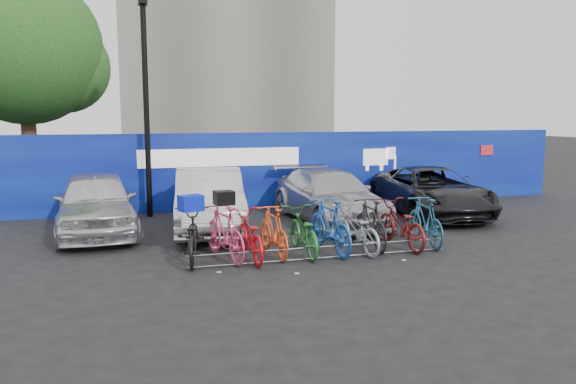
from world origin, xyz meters
name	(u,v)px	position (x,y,z in m)	size (l,w,h in m)	color
ground	(313,253)	(0.00, 0.00, 0.00)	(100.00, 100.00, 0.00)	black
hoarding	(252,171)	(0.01, 6.00, 1.20)	(22.00, 0.18, 2.40)	#0B097C
tree	(31,52)	(-6.77, 10.06, 5.07)	(5.40, 5.20, 7.80)	#382314
lamppost	(146,104)	(-3.20, 5.40, 3.27)	(0.25, 0.50, 6.11)	black
bike_rack	(322,252)	(0.00, -0.60, 0.16)	(5.60, 0.03, 0.30)	#595B60
car_0	(96,203)	(-4.58, 3.38, 0.79)	(1.86, 4.63, 1.58)	silver
car_1	(209,200)	(-1.80, 3.07, 0.78)	(1.65, 4.74, 1.56)	silver
car_2	(329,196)	(1.57, 3.23, 0.72)	(2.01, 4.95, 1.44)	#AEADB2
car_3	(431,191)	(4.86, 3.42, 0.70)	(2.33, 5.06, 1.41)	black
bike_0	(192,236)	(-2.60, 0.04, 0.52)	(0.70, 2.00, 1.05)	black
bike_1	(225,232)	(-1.93, -0.01, 0.58)	(0.54, 1.92, 1.16)	#E44A7E
bike_2	(249,235)	(-1.43, -0.13, 0.51)	(0.67, 1.92, 1.01)	red
bike_3	(274,231)	(-0.89, -0.01, 0.54)	(0.50, 1.78, 1.07)	#FF5A20
bike_4	(303,232)	(-0.25, -0.05, 0.50)	(0.67, 1.91, 1.00)	#217029
bike_5	(330,226)	(0.34, -0.09, 0.60)	(0.56, 2.00, 1.20)	blue
bike_6	(356,229)	(0.93, -0.13, 0.50)	(0.66, 1.89, 0.99)	#93959A
bike_7	(371,224)	(1.37, 0.05, 0.56)	(0.53, 1.87, 1.12)	black
bike_8	(401,224)	(2.06, -0.04, 0.53)	(0.70, 2.02, 1.06)	maroon
bike_9	(425,221)	(2.71, 0.01, 0.56)	(0.52, 1.86, 1.12)	#1F5775
cargo_crate	(191,203)	(-2.60, 0.04, 1.21)	(0.45, 0.34, 0.32)	#091ED2
cargo_topcase	(224,198)	(-1.93, -0.01, 1.30)	(0.38, 0.34, 0.28)	black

